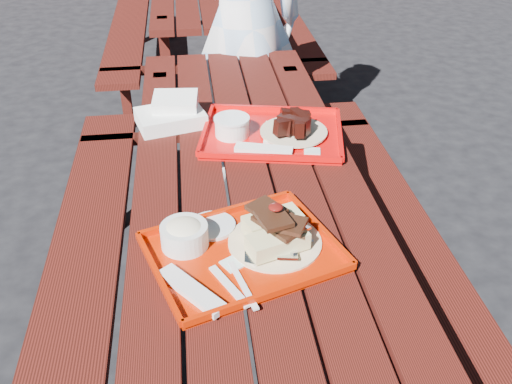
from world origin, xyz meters
TOP-DOWN VIEW (x-y plane):
  - ground at (0.00, 0.00)m, footprint 60.00×60.00m
  - picnic_table_near at (-0.00, 0.00)m, footprint 1.41×2.40m
  - picnic_table_far at (-0.00, 2.80)m, footprint 1.41×2.40m
  - near_tray at (-0.07, -0.33)m, footprint 0.57×0.50m
  - far_tray at (0.11, 0.30)m, footprint 0.57×0.48m
  - white_cloth at (-0.24, 0.46)m, footprint 0.28×0.23m
  - person at (0.13, 1.30)m, footprint 0.70×0.52m

SIDE VIEW (x-z plane):
  - ground at x=0.00m, z-range 0.00..0.00m
  - picnic_table_near at x=0.00m, z-range 0.19..0.94m
  - picnic_table_far at x=0.00m, z-range 0.19..0.94m
  - far_tray at x=0.11m, z-range 0.73..0.82m
  - near_tray at x=-0.07m, z-range 0.71..0.86m
  - white_cloth at x=-0.24m, z-range 0.74..0.84m
  - person at x=0.13m, z-range 0.00..1.74m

